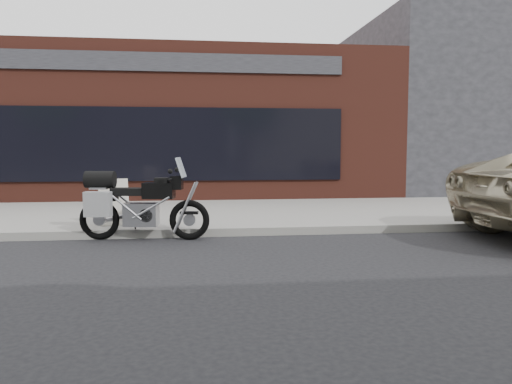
% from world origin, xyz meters
% --- Properties ---
extents(ground, '(120.00, 120.00, 0.00)m').
position_xyz_m(ground, '(0.00, 0.00, 0.00)').
color(ground, black).
rests_on(ground, ground).
extents(near_sidewalk, '(44.00, 6.00, 0.15)m').
position_xyz_m(near_sidewalk, '(0.00, 7.00, 0.07)').
color(near_sidewalk, gray).
rests_on(near_sidewalk, ground).
extents(storefront, '(14.00, 10.07, 4.50)m').
position_xyz_m(storefront, '(-2.00, 13.98, 2.25)').
color(storefront, '#5A271D').
rests_on(storefront, ground).
extents(neighbour_building, '(10.00, 10.00, 6.00)m').
position_xyz_m(neighbour_building, '(10.00, 14.00, 3.00)').
color(neighbour_building, '#26252A').
rests_on(neighbour_building, ground).
extents(motorcycle, '(2.27, 0.75, 1.44)m').
position_xyz_m(motorcycle, '(-2.15, 3.90, 0.62)').
color(motorcycle, black).
rests_on(motorcycle, ground).
extents(sandwich_sign, '(0.64, 0.61, 0.86)m').
position_xyz_m(sandwich_sign, '(-2.66, 4.80, 0.58)').
color(sandwich_sign, beige).
rests_on(sandwich_sign, near_sidewalk).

